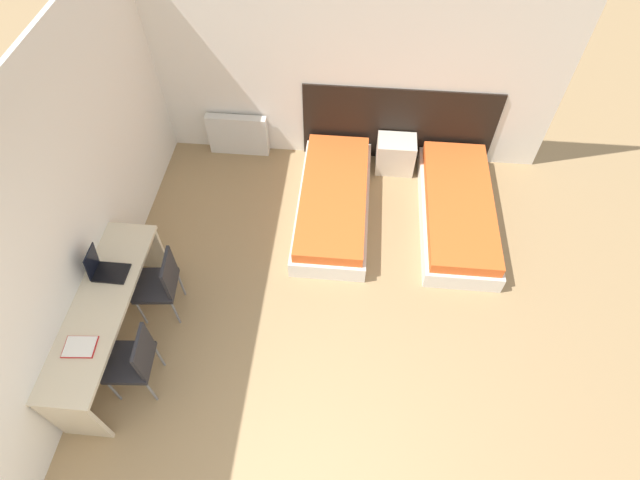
# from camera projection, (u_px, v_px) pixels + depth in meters

# --- Properties ---
(wall_back) EXTENTS (5.37, 0.05, 2.70)m
(wall_back) POSITION_uv_depth(u_px,v_px,m) (335.00, 64.00, 5.80)
(wall_back) COLOR white
(wall_back) RESTS_ON ground_plane
(wall_left) EXTENTS (0.05, 5.35, 2.70)m
(wall_left) POSITION_uv_depth(u_px,v_px,m) (79.00, 188.00, 4.59)
(wall_left) COLOR white
(wall_left) RESTS_ON ground_plane
(headboard_panel) EXTENTS (2.44, 0.03, 1.08)m
(headboard_panel) POSITION_uv_depth(u_px,v_px,m) (398.00, 125.00, 6.37)
(headboard_panel) COLOR black
(headboard_panel) RESTS_ON ground_plane
(bed_near_window) EXTENTS (0.85, 2.04, 0.37)m
(bed_near_window) POSITION_uv_depth(u_px,v_px,m) (333.00, 201.00, 6.06)
(bed_near_window) COLOR silver
(bed_near_window) RESTS_ON ground_plane
(bed_near_door) EXTENTS (0.85, 2.04, 0.37)m
(bed_near_door) POSITION_uv_depth(u_px,v_px,m) (457.00, 210.00, 5.98)
(bed_near_door) COLOR silver
(bed_near_door) RESTS_ON ground_plane
(nightstand) EXTENTS (0.49, 0.36, 0.47)m
(nightstand) POSITION_uv_depth(u_px,v_px,m) (395.00, 154.00, 6.49)
(nightstand) COLOR beige
(nightstand) RESTS_ON ground_plane
(radiator) EXTENTS (0.80, 0.12, 0.59)m
(radiator) POSITION_uv_depth(u_px,v_px,m) (238.00, 135.00, 6.63)
(radiator) COLOR silver
(radiator) RESTS_ON ground_plane
(desk) EXTENTS (0.51, 1.91, 0.73)m
(desk) POSITION_uv_depth(u_px,v_px,m) (105.00, 313.00, 4.68)
(desk) COLOR beige
(desk) RESTS_ON ground_plane
(chair_near_laptop) EXTENTS (0.45, 0.45, 0.88)m
(chair_near_laptop) POSITION_uv_depth(u_px,v_px,m) (161.00, 283.00, 4.96)
(chair_near_laptop) COLOR #232328
(chair_near_laptop) RESTS_ON ground_plane
(chair_near_notebook) EXTENTS (0.44, 0.44, 0.88)m
(chair_near_notebook) POSITION_uv_depth(u_px,v_px,m) (134.00, 360.00, 4.46)
(chair_near_notebook) COLOR #232328
(chair_near_notebook) RESTS_ON ground_plane
(laptop) EXTENTS (0.32, 0.23, 0.33)m
(laptop) POSITION_uv_depth(u_px,v_px,m) (104.00, 269.00, 4.70)
(laptop) COLOR black
(laptop) RESTS_ON desk
(open_notebook) EXTENTS (0.29, 0.23, 0.02)m
(open_notebook) POSITION_uv_depth(u_px,v_px,m) (80.00, 347.00, 4.28)
(open_notebook) COLOR #B21E1E
(open_notebook) RESTS_ON desk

